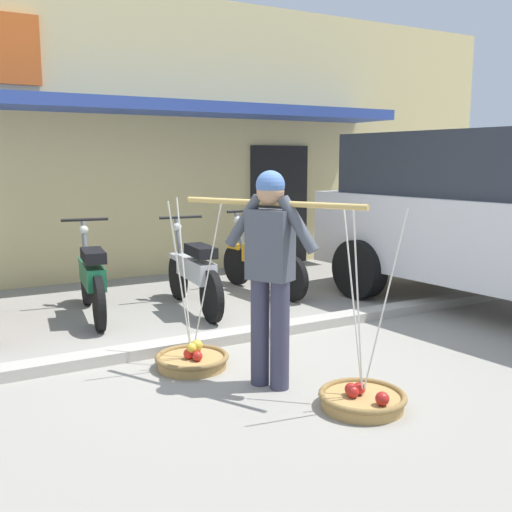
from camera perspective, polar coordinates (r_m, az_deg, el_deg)
name	(u,v)px	position (r m, az deg, el deg)	size (l,w,h in m)	color
ground_plane	(258,364)	(5.30, 0.24, -10.30)	(90.00, 90.00, 0.00)	gray
sidewalk_curb	(223,338)	(5.87, -3.16, -7.83)	(20.00, 0.24, 0.10)	#AEA89C
fruit_vendor	(270,265)	(4.55, 1.36, -0.85)	(0.78, 1.40, 1.70)	#38384C
fruit_basket_left_side	(362,398)	(4.46, 10.18, -13.27)	(0.64, 0.64, 1.45)	#B2894C
fruit_basket_right_side	(192,359)	(5.21, -6.15, -9.79)	(0.64, 0.64, 1.45)	#B2894C
motorcycle_second_in_row	(92,278)	(6.93, -15.50, -2.07)	(0.54, 1.81, 1.09)	black
motorcycle_third_in_row	(194,273)	(7.03, -5.96, -1.63)	(0.54, 1.82, 1.09)	black
motorcycle_end_of_row	(264,260)	(7.91, 0.78, -0.35)	(0.54, 1.82, 1.09)	black
parked_truck	(507,215)	(7.51, 22.96, 3.62)	(2.53, 4.97, 2.10)	silver
storefront_building	(122,142)	(11.63, -12.79, 10.66)	(13.00, 6.00, 4.20)	#DBC684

